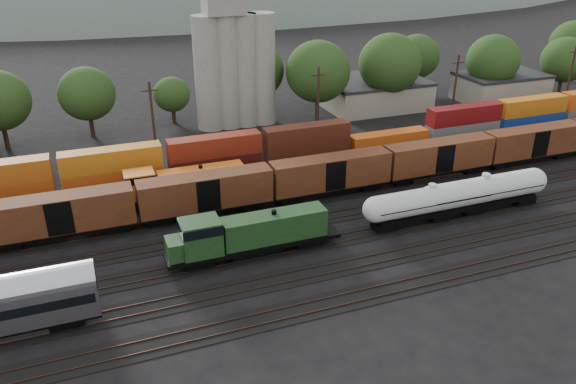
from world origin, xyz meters
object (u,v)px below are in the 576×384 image
object	(u,v)px
grain_silo	(234,58)
tank_car_a	(431,201)
orange_locomotive	(177,183)
green_locomotive	(245,234)

from	to	relation	value
grain_silo	tank_car_a	bearing A→B (deg)	-75.43
tank_car_a	grain_silo	xyz separation A→B (m)	(-10.66, 41.00, 8.66)
grain_silo	orange_locomotive	bearing A→B (deg)	-119.39
orange_locomotive	tank_car_a	bearing A→B (deg)	-30.66
green_locomotive	orange_locomotive	world-z (taller)	green_locomotive
green_locomotive	tank_car_a	distance (m)	21.45
green_locomotive	orange_locomotive	size ratio (longest dim) A/B	1.03
orange_locomotive	grain_silo	world-z (taller)	grain_silo
green_locomotive	grain_silo	xyz separation A→B (m)	(10.79, 41.00, 8.59)
tank_car_a	orange_locomotive	bearing A→B (deg)	149.34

